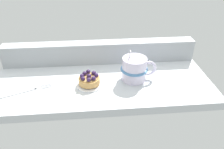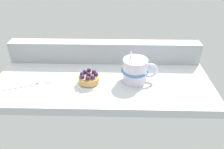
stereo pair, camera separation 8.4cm
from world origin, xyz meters
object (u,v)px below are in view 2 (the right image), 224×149
Objects in this scene: raspberry_tart at (89,78)px; coffee_mug at (136,70)px; dessert_plate at (89,82)px; dessert_fork at (28,85)px.

raspberry_tart is 0.57× the size of coffee_mug.
dessert_plate is 2.10cm from raspberry_tart.
dessert_plate is 0.59× the size of dessert_fork.
coffee_mug is at bearing 7.87° from raspberry_tart.
dessert_fork is (-22.53, -2.12, -0.11)cm from dessert_plate.
dessert_plate is at bearing -115.69° from raspberry_tart.
coffee_mug reaches higher than dessert_fork.
coffee_mug is at bearing 7.94° from dessert_plate.
dessert_plate is at bearing 5.38° from dessert_fork.
dessert_fork is (-22.54, -2.14, -2.21)cm from raspberry_tart.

